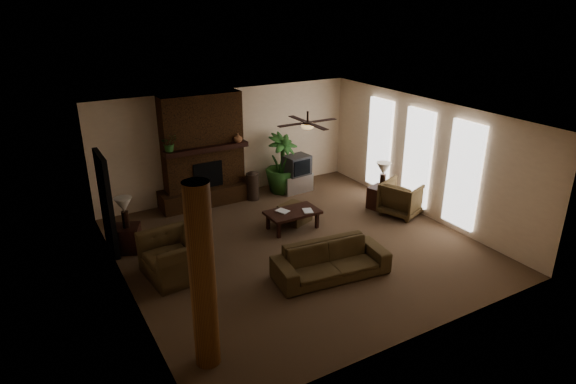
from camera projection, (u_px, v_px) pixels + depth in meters
room_shell at (298, 185)px, 9.97m from camera, size 7.00×7.00×7.00m
fireplace at (204, 159)px, 12.29m from camera, size 2.40×0.70×2.80m
windows at (417, 158)px, 11.75m from camera, size 0.08×3.65×2.35m
log_column at (202, 278)px, 6.67m from camera, size 0.36×0.36×2.80m
doorway at (106, 204)px, 9.96m from camera, size 0.10×1.00×2.10m
ceiling_fan at (308, 125)px, 9.98m from camera, size 1.35×1.35×0.37m
sofa at (331, 256)px, 9.24m from camera, size 2.24×0.88×0.85m
armchair_left at (175, 250)px, 9.23m from camera, size 0.91×1.30×1.07m
armchair_right at (402, 197)px, 11.86m from camera, size 1.09×1.12×0.91m
coffee_table at (293, 213)px, 11.14m from camera, size 1.20×0.70×0.43m
ottoman at (295, 213)px, 11.58m from camera, size 0.78×0.78×0.40m
tv_stand at (295, 182)px, 13.35m from camera, size 0.88×0.56×0.50m
tv at (297, 165)px, 13.11m from camera, size 0.70×0.60×0.52m
floor_vase at (252, 184)px, 12.75m from camera, size 0.34×0.34×0.77m
floor_plant at (282, 176)px, 13.25m from camera, size 1.42×1.81×0.89m
side_table_left at (128, 239)px, 10.21m from camera, size 0.65×0.65×0.55m
lamp_left at (124, 207)px, 9.91m from camera, size 0.43×0.43×0.65m
side_table_right at (380, 198)px, 12.27m from camera, size 0.63×0.63×0.55m
lamp_right at (383, 170)px, 11.99m from camera, size 0.39×0.39×0.65m
mantel_plant at (169, 145)px, 11.49m from camera, size 0.41×0.45×0.33m
mantel_vase at (238, 138)px, 12.23m from camera, size 0.24×0.24×0.22m
book_a at (279, 207)px, 10.97m from camera, size 0.21×0.10×0.29m
book_b at (303, 206)px, 11.05m from camera, size 0.21×0.09×0.29m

